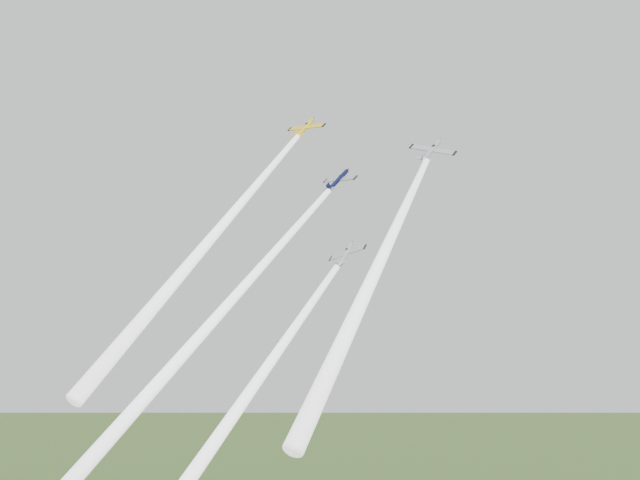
{
  "coord_description": "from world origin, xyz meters",
  "views": [
    {
      "loc": [
        74.45,
        -105.31,
        74.56
      ],
      "look_at": [
        0.0,
        -6.0,
        92.0
      ],
      "focal_mm": 45.0,
      "sensor_mm": 36.0,
      "label": 1
    }
  ],
  "objects_px": {
    "plane_yellow": "(305,128)",
    "plane_silver_low": "(346,254)",
    "plane_navy": "(338,180)",
    "plane_silver_right": "(431,150)"
  },
  "relations": [
    {
      "from": "plane_yellow",
      "to": "plane_silver_low",
      "type": "xyz_separation_m",
      "value": [
        19.64,
        -15.07,
        -26.23
      ]
    },
    {
      "from": "plane_yellow",
      "to": "plane_navy",
      "type": "xyz_separation_m",
      "value": [
        11.3,
        -5.37,
        -12.21
      ]
    },
    {
      "from": "plane_yellow",
      "to": "plane_silver_low",
      "type": "distance_m",
      "value": 36.07
    },
    {
      "from": "plane_yellow",
      "to": "plane_navy",
      "type": "distance_m",
      "value": 17.48
    },
    {
      "from": "plane_yellow",
      "to": "plane_navy",
      "type": "height_order",
      "value": "plane_yellow"
    },
    {
      "from": "plane_navy",
      "to": "plane_silver_low",
      "type": "distance_m",
      "value": 18.98
    },
    {
      "from": "plane_silver_low",
      "to": "plane_navy",
      "type": "bearing_deg",
      "value": 131.15
    },
    {
      "from": "plane_silver_low",
      "to": "plane_silver_right",
      "type": "bearing_deg",
      "value": 50.37
    },
    {
      "from": "plane_navy",
      "to": "plane_silver_right",
      "type": "relative_size",
      "value": 0.93
    },
    {
      "from": "plane_yellow",
      "to": "plane_navy",
      "type": "relative_size",
      "value": 1.11
    }
  ]
}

